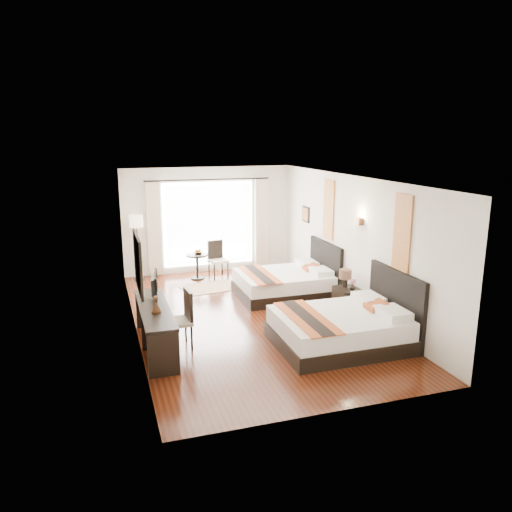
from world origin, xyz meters
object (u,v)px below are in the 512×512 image
object	(u,v)px
nightstand	(347,301)
side_table	(197,266)
bed_far	(287,282)
table_lamp	(345,276)
floor_lamp	(136,225)
television	(151,285)
console_desk	(155,328)
desk_chair	(179,331)
fruit_bowl	(198,253)
vase	(353,289)
window_chair	(218,266)
bed_near	(344,327)

from	to	relation	value
nightstand	side_table	bearing A→B (deg)	125.38
bed_far	table_lamp	world-z (taller)	bed_far
floor_lamp	television	bearing A→B (deg)	-91.09
console_desk	nightstand	bearing A→B (deg)	8.35
desk_chair	fruit_bowl	xyz separation A→B (m)	(1.18, 4.14, 0.37)
vase	television	xyz separation A→B (m)	(-3.99, 0.11, 0.42)
console_desk	television	bearing A→B (deg)	87.92
vase	console_desk	world-z (taller)	console_desk
desk_chair	window_chair	world-z (taller)	desk_chair
console_desk	side_table	xyz separation A→B (m)	(1.53, 4.05, -0.05)
console_desk	television	distance (m)	0.82
console_desk	bed_near	bearing A→B (deg)	-14.75
bed_far	nightstand	xyz separation A→B (m)	(0.76, -1.49, -0.04)
nightstand	fruit_bowl	xyz separation A→B (m)	(-2.43, 3.48, 0.41)
console_desk	desk_chair	bearing A→B (deg)	-11.63
bed_far	nightstand	world-z (taller)	bed_far
console_desk	floor_lamp	xyz separation A→B (m)	(0.09, 4.42, 1.03)
fruit_bowl	television	bearing A→B (deg)	-113.75
nightstand	floor_lamp	distance (m)	5.58
table_lamp	floor_lamp	xyz separation A→B (m)	(-3.88, 3.72, 0.63)
nightstand	table_lamp	distance (m)	0.52
desk_chair	floor_lamp	distance (m)	4.64
bed_near	television	xyz separation A→B (m)	(-3.15, 1.38, 0.65)
nightstand	console_desk	xyz separation A→B (m)	(-3.99, -0.59, 0.11)
television	vase	bearing A→B (deg)	-84.37
bed_far	side_table	xyz separation A→B (m)	(-1.70, 1.98, 0.02)
desk_chair	window_chair	distance (m)	4.44
vase	desk_chair	world-z (taller)	desk_chair
bed_far	vase	xyz separation A→B (m)	(0.78, -1.64, 0.26)
floor_lamp	side_table	xyz separation A→B (m)	(1.44, -0.37, -1.08)
desk_chair	window_chair	size ratio (longest dim) A/B	1.08
television	fruit_bowl	world-z (taller)	television
television	floor_lamp	world-z (taller)	floor_lamp
bed_near	table_lamp	bearing A→B (deg)	62.30
bed_near	television	size ratio (longest dim) A/B	2.86
television	desk_chair	bearing A→B (deg)	-142.81
vase	fruit_bowl	world-z (taller)	fruit_bowl
bed_far	vase	distance (m)	1.83
nightstand	fruit_bowl	distance (m)	4.26
desk_chair	side_table	size ratio (longest dim) A/B	1.58
table_lamp	floor_lamp	bearing A→B (deg)	136.25
vase	console_desk	distance (m)	4.04
bed_near	bed_far	size ratio (longest dim) A/B	1.06
bed_near	bed_far	xyz separation A→B (m)	(0.06, 2.91, -0.02)
nightstand	desk_chair	world-z (taller)	desk_chair
window_chair	floor_lamp	bearing A→B (deg)	-110.37
nightstand	vase	xyz separation A→B (m)	(0.02, -0.15, 0.30)
floor_lamp	table_lamp	bearing A→B (deg)	-43.75
bed_far	desk_chair	distance (m)	3.57
nightstand	floor_lamp	bearing A→B (deg)	135.48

